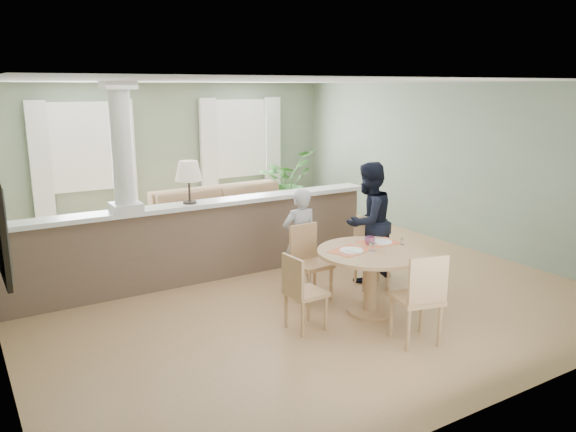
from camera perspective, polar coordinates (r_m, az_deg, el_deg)
ground at (r=8.16m, az=-2.21°, el=-5.81°), size 8.00×8.00×0.00m
room_shell at (r=8.30m, az=-4.64°, el=7.32°), size 7.02×8.02×2.71m
pony_wall at (r=7.72m, az=-9.38°, el=-1.60°), size 5.32×0.38×2.70m
sofa at (r=9.76m, az=-6.14°, el=0.09°), size 3.17×1.34×0.91m
houseplant at (r=11.79m, az=-0.21°, el=3.51°), size 1.55×1.47×1.35m
dining_table at (r=6.66m, az=8.44°, el=-4.76°), size 1.28×1.28×0.87m
chair_far_boy at (r=7.10m, az=2.11°, el=-4.32°), size 0.44×0.44×0.94m
chair_far_man at (r=7.64m, az=8.38°, el=-3.27°), size 0.53×0.53×0.92m
chair_near at (r=5.96m, az=13.32°, el=-7.82°), size 0.55×0.55×1.00m
chair_side at (r=6.17m, az=1.31°, el=-7.45°), size 0.41×0.41×0.87m
child_person at (r=7.36m, az=1.19°, el=-2.39°), size 0.51×0.35×1.36m
man_person at (r=7.74m, az=8.13°, el=-0.62°), size 0.92×0.79×1.65m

